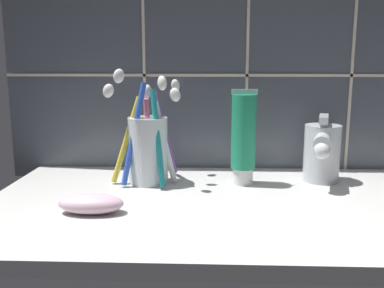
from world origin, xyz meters
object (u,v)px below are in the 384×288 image
(sink_faucet, at_px, (322,151))
(soap_bar, at_px, (91,204))
(toothbrush_cup, at_px, (148,146))
(toothpaste_tube, at_px, (244,138))

(sink_faucet, height_order, soap_bar, sink_faucet)
(toothbrush_cup, bearing_deg, soap_bar, -111.11)
(toothbrush_cup, relative_size, toothpaste_tube, 1.22)
(toothbrush_cup, distance_m, sink_faucet, 0.29)
(sink_faucet, relative_size, soap_bar, 1.27)
(toothbrush_cup, bearing_deg, sink_faucet, 3.13)
(toothbrush_cup, distance_m, toothpaste_tube, 0.15)
(toothbrush_cup, height_order, sink_faucet, toothbrush_cup)
(toothpaste_tube, relative_size, sink_faucet, 1.40)
(sink_faucet, xyz_separation_m, soap_bar, (-0.34, -0.16, -0.04))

